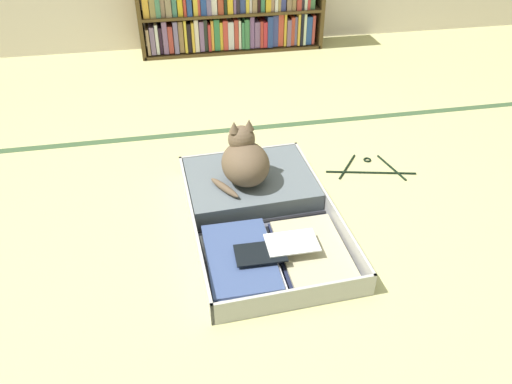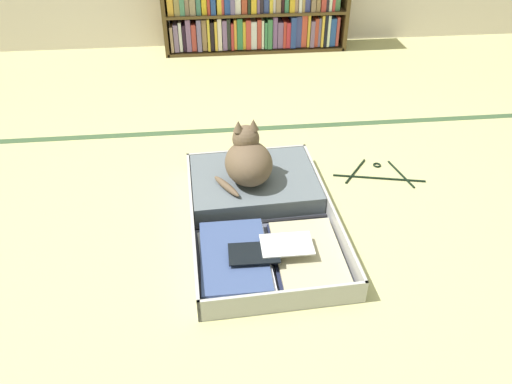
{
  "view_description": "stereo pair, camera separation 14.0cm",
  "coord_description": "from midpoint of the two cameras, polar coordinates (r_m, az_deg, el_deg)",
  "views": [
    {
      "loc": [
        -0.26,
        -1.57,
        1.37
      ],
      "look_at": [
        0.05,
        0.06,
        0.16
      ],
      "focal_mm": 34.11,
      "sensor_mm": 36.0,
      "label": 1
    },
    {
      "loc": [
        -0.12,
        -1.59,
        1.37
      ],
      "look_at": [
        0.05,
        0.06,
        0.16
      ],
      "focal_mm": 34.11,
      "sensor_mm": 36.0,
      "label": 2
    }
  ],
  "objects": [
    {
      "name": "clothes_hanger",
      "position": [
        2.54,
        15.69,
        2.04
      ],
      "size": [
        0.44,
        0.27,
        0.01
      ],
      "color": "black",
      "rests_on": "ground_plane"
    },
    {
      "name": "tatami_border",
      "position": [
        2.85,
        -1.49,
        7.28
      ],
      "size": [
        4.8,
        0.05,
        0.0
      ],
      "color": "#355030",
      "rests_on": "ground_plane"
    },
    {
      "name": "ground_plane",
      "position": [
        2.09,
        0.63,
        -4.79
      ],
      "size": [
        10.0,
        10.0,
        0.0
      ],
      "primitive_type": "plane",
      "color": "tan"
    },
    {
      "name": "open_suitcase",
      "position": [
        2.16,
        2.07,
        -1.84
      ],
      "size": [
        0.65,
        1.0,
        0.1
      ],
      "color": "#AFAEAA",
      "rests_on": "ground_plane"
    },
    {
      "name": "black_cat",
      "position": [
        2.18,
        0.86,
        3.75
      ],
      "size": [
        0.29,
        0.28,
        0.29
      ],
      "color": "brown",
      "rests_on": "open_suitcase"
    }
  ]
}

